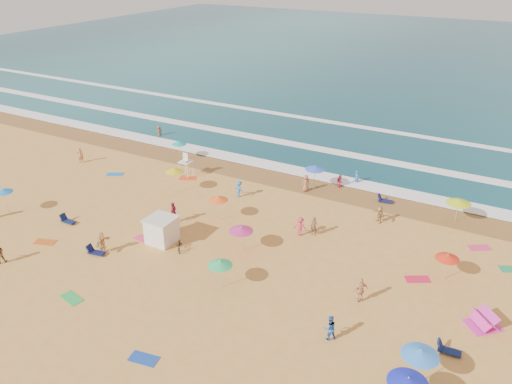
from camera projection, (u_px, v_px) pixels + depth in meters
The scene contains 13 objects.
ground at pixel (246, 245), 39.38m from camera, with size 220.00×220.00×0.00m, color gold.
ocean at pixel (443, 58), 105.53m from camera, with size 220.00×140.00×0.18m, color #0C4756.
wet_sand at pixel (309, 185), 49.22m from camera, with size 220.00×220.00×0.00m, color olive.
surf_foam at pixel (340, 155), 56.12m from camera, with size 200.00×18.70×0.05m.
cabana at pixel (162, 231), 39.38m from camera, with size 2.00×2.00×2.00m, color white.
cabana_roof at pixel (161, 219), 38.91m from camera, with size 2.20×2.20×0.12m, color silver.
bicycle at pixel (179, 245), 38.58m from camera, with size 0.56×1.60×0.84m, color black.
lifeguard_stand at pixel (186, 166), 50.89m from camera, with size 1.20×1.20×2.10m, color white, non-canonical shape.
beach_umbrellas at pixel (293, 223), 38.26m from camera, with size 49.25×24.16×0.80m.
loungers at pixel (314, 276), 35.38m from camera, with size 37.79×22.69×0.34m.
towels at pixel (253, 255), 38.00m from camera, with size 43.18×23.14×0.03m.
popup_tents at pixel (511, 281), 34.06m from camera, with size 4.74×12.03×1.20m.
beachgoers at pixel (264, 215), 42.16m from camera, with size 50.32×28.75×2.13m.
Camera 1 is at (16.75, -29.03, 21.11)m, focal length 35.00 mm.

